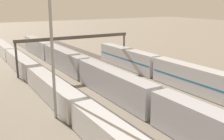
{
  "coord_description": "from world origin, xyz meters",
  "views": [
    {
      "loc": [
        -44.66,
        26.51,
        17.01
      ],
      "look_at": [
        4.34,
        -2.74,
        2.5
      ],
      "focal_mm": 43.02,
      "sensor_mm": 36.0,
      "label": 1
    }
  ],
  "objects_px": {
    "signal_gantry": "(76,41)",
    "train_on_track_0": "(157,67)",
    "train_on_track_5": "(52,89)",
    "train_on_track_3": "(113,84)"
  },
  "relations": [
    {
      "from": "train_on_track_0",
      "to": "signal_gantry",
      "type": "relative_size",
      "value": 1.57
    },
    {
      "from": "train_on_track_0",
      "to": "train_on_track_3",
      "type": "bearing_deg",
      "value": 110.68
    },
    {
      "from": "train_on_track_5",
      "to": "signal_gantry",
      "type": "xyz_separation_m",
      "value": [
        17.92,
        -12.5,
        5.53
      ]
    },
    {
      "from": "train_on_track_0",
      "to": "signal_gantry",
      "type": "xyz_separation_m",
      "value": [
        16.78,
        12.5,
        4.94
      ]
    },
    {
      "from": "train_on_track_0",
      "to": "signal_gantry",
      "type": "distance_m",
      "value": 21.5
    },
    {
      "from": "train_on_track_5",
      "to": "signal_gantry",
      "type": "distance_m",
      "value": 22.54
    },
    {
      "from": "train_on_track_5",
      "to": "signal_gantry",
      "type": "height_order",
      "value": "signal_gantry"
    },
    {
      "from": "train_on_track_5",
      "to": "train_on_track_0",
      "type": "distance_m",
      "value": 25.03
    },
    {
      "from": "train_on_track_3",
      "to": "signal_gantry",
      "type": "relative_size",
      "value": 3.99
    },
    {
      "from": "signal_gantry",
      "to": "train_on_track_0",
      "type": "bearing_deg",
      "value": -143.31
    }
  ]
}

